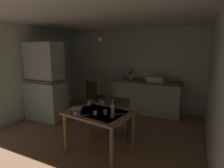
{
  "coord_description": "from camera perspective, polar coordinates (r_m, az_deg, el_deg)",
  "views": [
    {
      "loc": [
        1.88,
        -3.21,
        1.77
      ],
      "look_at": [
        0.28,
        0.1,
        1.08
      ],
      "focal_mm": 28.69,
      "sensor_mm": 36.0,
      "label": 1
    }
  ],
  "objects": [
    {
      "name": "ground_plane",
      "position": [
        4.12,
        -4.31,
        -14.9
      ],
      "size": [
        5.28,
        5.28,
        0.0
      ],
      "primitive_type": "plane",
      "color": "#8C654C"
    },
    {
      "name": "wall_back",
      "position": [
        5.64,
        6.15,
        4.82
      ],
      "size": [
        4.38,
        0.1,
        2.42
      ],
      "primitive_type": "cube",
      "color": "beige",
      "rests_on": "ground"
    },
    {
      "name": "wall_left",
      "position": [
        5.22,
        -25.89,
        3.36
      ],
      "size": [
        0.1,
        4.15,
        2.42
      ],
      "primitive_type": "cube",
      "color": "beige",
      "rests_on": "ground"
    },
    {
      "name": "wall_right",
      "position": [
        3.27,
        30.79,
        -0.79
      ],
      "size": [
        0.1,
        4.15,
        2.42
      ],
      "primitive_type": "cube",
      "color": "beige",
      "rests_on": "ground"
    },
    {
      "name": "ceiling_slab",
      "position": [
        3.78,
        -4.87,
        21.22
      ],
      "size": [
        4.38,
        4.15,
        0.1
      ],
      "primitive_type": "cube",
      "color": "silver"
    },
    {
      "name": "hutch_cabinet",
      "position": [
        4.88,
        -20.5,
        -0.09
      ],
      "size": [
        1.02,
        0.56,
        1.97
      ],
      "color": "#ABB4A4",
      "rests_on": "ground"
    },
    {
      "name": "counter_cabinet",
      "position": [
        5.24,
        10.79,
        -4.08
      ],
      "size": [
        1.91,
        0.64,
        0.92
      ],
      "color": "#ABB4A4",
      "rests_on": "ground"
    },
    {
      "name": "sink_basin",
      "position": [
        5.08,
        13.76,
        1.51
      ],
      "size": [
        0.44,
        0.34,
        0.15
      ],
      "color": "silver",
      "rests_on": "counter_cabinet"
    },
    {
      "name": "hand_pump",
      "position": [
        5.31,
        6.05,
        3.14
      ],
      "size": [
        0.05,
        0.27,
        0.39
      ],
      "color": "maroon",
      "rests_on": "counter_cabinet"
    },
    {
      "name": "mixing_bowl_counter",
      "position": [
        5.34,
        2.73,
        1.9
      ],
      "size": [
        0.23,
        0.23,
        0.09
      ],
      "primitive_type": "cylinder",
      "color": "#9EB2C6",
      "rests_on": "counter_cabinet"
    },
    {
      "name": "stoneware_crock",
      "position": [
        5.3,
        6.06,
        2.07
      ],
      "size": [
        0.13,
        0.13,
        0.14
      ],
      "primitive_type": "cylinder",
      "color": "beige",
      "rests_on": "counter_cabinet"
    },
    {
      "name": "dining_table",
      "position": [
        3.14,
        -4.06,
        -10.5
      ],
      "size": [
        1.19,
        0.95,
        0.74
      ],
      "color": "brown",
      "rests_on": "ground"
    },
    {
      "name": "chair_far_side",
      "position": [
        3.68,
        2.78,
        -10.13
      ],
      "size": [
        0.46,
        0.46,
        0.89
      ],
      "color": "#382717",
      "rests_on": "ground"
    },
    {
      "name": "chair_by_counter",
      "position": [
        5.25,
        -5.68,
        -3.66
      ],
      "size": [
        0.47,
        0.47,
        0.91
      ],
      "color": "#362D15",
      "rests_on": "ground"
    },
    {
      "name": "serving_bowl_wide",
      "position": [
        3.04,
        -11.15,
        -8.95
      ],
      "size": [
        0.13,
        0.13,
        0.06
      ],
      "primitive_type": "cylinder",
      "color": "#9EB2C6",
      "rests_on": "dining_table"
    },
    {
      "name": "soup_bowl_small",
      "position": [
        3.25,
        -11.16,
        -7.78
      ],
      "size": [
        0.19,
        0.19,
        0.04
      ],
      "primitive_type": "cylinder",
      "color": "#ADD1C1",
      "rests_on": "dining_table"
    },
    {
      "name": "mug_tall",
      "position": [
        3.48,
        -7.28,
        -6.01
      ],
      "size": [
        0.08,
        0.08,
        0.08
      ],
      "primitive_type": "cylinder",
      "color": "beige",
      "rests_on": "dining_table"
    },
    {
      "name": "mug_dark",
      "position": [
        2.96,
        -5.49,
        -9.21
      ],
      "size": [
        0.06,
        0.06,
        0.07
      ],
      "primitive_type": "cylinder",
      "color": "white",
      "rests_on": "dining_table"
    },
    {
      "name": "teacup_cream",
      "position": [
        2.98,
        -2.16,
        -8.98
      ],
      "size": [
        0.06,
        0.06,
        0.07
      ],
      "primitive_type": "cylinder",
      "color": "#ADD1C1",
      "rests_on": "dining_table"
    },
    {
      "name": "teacup_mint",
      "position": [
        3.46,
        -3.09,
        -6.01
      ],
      "size": [
        0.07,
        0.07,
        0.09
      ],
      "primitive_type": "cylinder",
      "color": "white",
      "rests_on": "dining_table"
    },
    {
      "name": "glass_bottle",
      "position": [
        2.82,
        0.2,
        -8.4
      ],
      "size": [
        0.06,
        0.06,
        0.29
      ],
      "color": "#B7BCC1",
      "rests_on": "dining_table"
    },
    {
      "name": "table_knife",
      "position": [
        2.99,
        1.8,
        -9.61
      ],
      "size": [
        0.19,
        0.13,
        0.0
      ],
      "primitive_type": "cube",
      "rotation": [
        0.0,
        0.0,
        0.56
      ],
      "color": "silver",
      "rests_on": "dining_table"
    },
    {
      "name": "teaspoon_near_bowl",
      "position": [
        2.97,
        -8.16,
        -9.79
      ],
      "size": [
        0.09,
        0.11,
        0.0
      ],
      "primitive_type": "cube",
      "rotation": [
        0.0,
        0.0,
        0.88
      ],
      "color": "beige",
      "rests_on": "dining_table"
    },
    {
      "name": "pendant_bulb",
      "position": [
        3.96,
        -3.76,
        14.14
      ],
      "size": [
        0.08,
        0.08,
        0.08
      ],
      "primitive_type": "sphere",
      "color": "#F9EFCC"
    }
  ]
}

